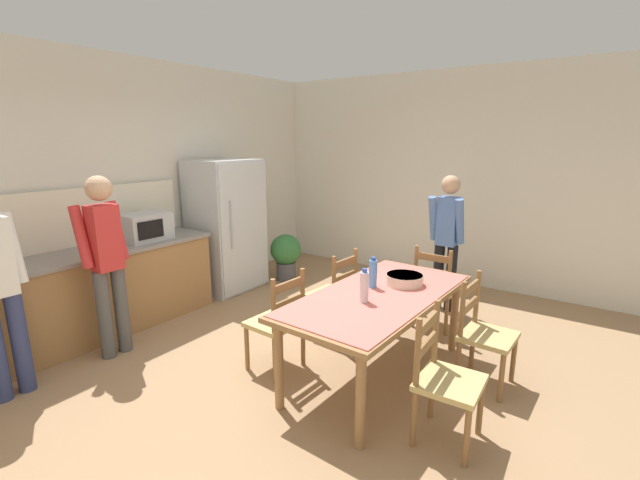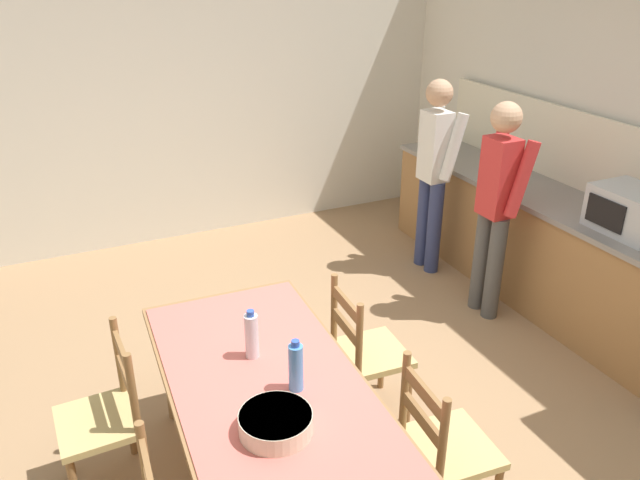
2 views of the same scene
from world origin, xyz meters
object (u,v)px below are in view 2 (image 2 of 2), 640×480
at_px(bottle_near_centre, 252,335).
at_px(chair_side_far_right, 443,447).
at_px(chair_side_near_left, 105,418).
at_px(person_at_sink, 434,167).
at_px(microwave, 632,211).
at_px(person_at_counter, 497,201).
at_px(bottle_off_centre, 296,367).
at_px(dining_table, 268,396).
at_px(chair_side_far_left, 366,353).
at_px(serving_bowl, 276,422).

relative_size(bottle_near_centre, chair_side_far_right, 0.30).
relative_size(chair_side_near_left, person_at_sink, 0.54).
bearing_deg(microwave, chair_side_far_right, -68.78).
distance_m(microwave, person_at_counter, 0.91).
distance_m(bottle_off_centre, chair_side_far_right, 0.83).
bearing_deg(microwave, dining_table, -83.18).
xyz_separation_m(bottle_near_centre, chair_side_far_right, (0.69, 0.72, -0.43)).
distance_m(chair_side_far_left, person_at_sink, 2.17).
xyz_separation_m(dining_table, chair_side_near_left, (-0.45, -0.73, -0.23)).
relative_size(serving_bowl, chair_side_near_left, 0.35).
xyz_separation_m(microwave, chair_side_far_left, (-0.07, -1.97, -0.60)).
bearing_deg(chair_side_far_left, person_at_sink, -41.02).
relative_size(microwave, chair_side_far_left, 0.55).
relative_size(chair_side_near_left, person_at_counter, 0.54).
bearing_deg(chair_side_far_left, bottle_near_centre, 105.28).
bearing_deg(person_at_sink, bottle_off_centre, -136.69).
height_order(chair_side_near_left, person_at_counter, person_at_counter).
relative_size(microwave, dining_table, 0.26).
xyz_separation_m(serving_bowl, chair_side_far_left, (-0.72, 0.84, -0.36)).
height_order(serving_bowl, chair_side_far_left, chair_side_far_left).
relative_size(bottle_off_centre, chair_side_near_left, 0.30).
xyz_separation_m(serving_bowl, person_at_counter, (-1.39, 2.29, 0.14)).
bearing_deg(bottle_near_centre, chair_side_far_left, 102.01).
bearing_deg(dining_table, chair_side_far_left, 117.41).
height_order(bottle_near_centre, chair_side_far_left, bottle_near_centre).
distance_m(dining_table, bottle_off_centre, 0.25).
height_order(microwave, chair_side_far_right, microwave).
height_order(serving_bowl, person_at_sink, person_at_sink).
distance_m(chair_side_far_right, person_at_counter, 2.18).
bearing_deg(person_at_sink, bottle_near_centre, -143.14).
bearing_deg(bottle_off_centre, dining_table, -131.77).
xyz_separation_m(bottle_near_centre, serving_bowl, (0.56, -0.09, -0.07)).
distance_m(chair_side_near_left, person_at_counter, 3.05).
bearing_deg(chair_side_far_left, person_at_counter, -62.05).
xyz_separation_m(dining_table, person_at_counter, (-1.06, 2.21, 0.27)).
relative_size(bottle_near_centre, bottle_off_centre, 1.00).
distance_m(bottle_off_centre, chair_side_near_left, 1.10).
relative_size(chair_side_near_left, chair_side_far_right, 1.00).
height_order(chair_side_far_right, person_at_sink, person_at_sink).
bearing_deg(bottle_near_centre, dining_table, -2.18).
relative_size(person_at_sink, person_at_counter, 1.01).
xyz_separation_m(microwave, person_at_sink, (-1.58, -0.50, -0.09)).
bearing_deg(person_at_counter, bottle_off_centre, -151.11).
bearing_deg(serving_bowl, person_at_sink, 133.93).
bearing_deg(bottle_near_centre, chair_side_near_left, -106.53).
distance_m(serving_bowl, chair_side_far_left, 1.17).
height_order(bottle_near_centre, chair_side_far_right, bottle_near_centre).
relative_size(serving_bowl, person_at_sink, 0.19).
bearing_deg(bottle_near_centre, microwave, 91.93).
xyz_separation_m(chair_side_far_right, person_at_sink, (-2.35, 1.50, 0.51)).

